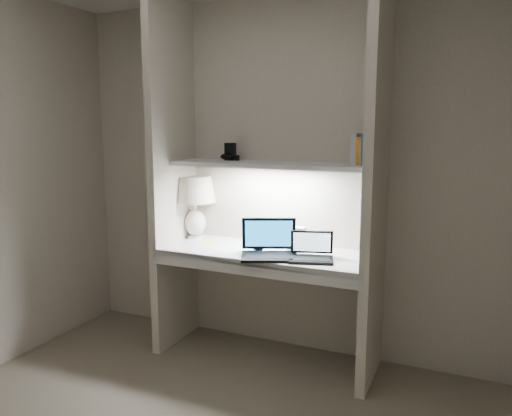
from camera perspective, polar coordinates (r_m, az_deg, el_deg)
The scene contains 17 objects.
back_wall at distance 3.58m, azimuth 2.81°, elevation 3.57°, with size 3.20×0.01×2.50m, color beige.
alcove_panel_left at distance 3.67m, azimuth -9.49°, elevation 3.60°, with size 0.06×0.55×2.50m, color beige.
alcove_panel_right at distance 3.11m, azimuth 13.57°, elevation 2.46°, with size 0.06×0.55×2.50m, color beige.
desk at distance 3.41m, azimuth 1.06°, elevation -5.24°, with size 1.40×0.55×0.04m, color white.
desk_apron at distance 3.19m, azimuth -0.78°, elevation -6.83°, with size 1.46×0.03×0.10m, color silver.
shelf at distance 3.40m, azimuth 1.72°, elevation 4.97°, with size 1.40×0.36×0.03m, color silver.
strip_light at distance 3.40m, azimuth 1.72°, elevation 4.60°, with size 0.60×0.04×0.01m, color white.
table_lamp at distance 3.77m, azimuth -7.01°, elevation 1.30°, with size 0.32×0.32×0.47m.
laptop_main at distance 3.27m, azimuth 1.50°, elevation -4.56°, with size 0.45×0.43×0.24m.
laptop_netbook at distance 3.20m, azimuth 6.36°, elevation -5.14°, with size 0.33×0.31×0.17m.
speaker at distance 3.43m, azimuth 4.66°, elevation -3.47°, with size 0.11×0.08×0.16m, color silver.
mouse at distance 3.41m, azimuth 0.24°, elevation -4.62°, with size 0.08×0.05×0.03m, color black.
cable_coil at distance 3.27m, azimuth 6.17°, elevation -5.49°, with size 0.09×0.09×0.01m, color black.
sticky_note at distance 3.71m, azimuth -5.62°, elevation -3.74°, with size 0.08×0.08×0.00m, color yellow.
book_row at distance 3.22m, azimuth 12.60°, elevation 6.45°, with size 0.19×0.13×0.20m.
shelf_box at distance 3.61m, azimuth -2.95°, elevation 6.45°, with size 0.07×0.05×0.12m, color black.
shelf_gadget at distance 3.61m, azimuth -3.15°, elevation 5.89°, with size 0.12×0.09×0.05m, color black.
Camera 1 is at (1.29, -1.81, 1.61)m, focal length 35.00 mm.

